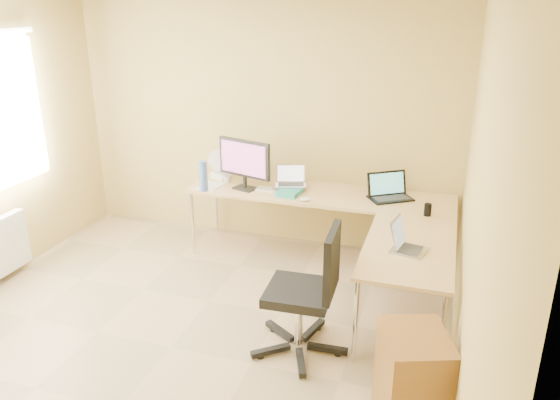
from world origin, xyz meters
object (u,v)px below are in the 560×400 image
(monitor, at_px, (245,165))
(laptop_black, at_px, (391,187))
(desk_return, at_px, (406,287))
(water_bottle, at_px, (203,176))
(laptop_return, at_px, (410,239))
(cabinet, at_px, (413,381))
(laptop_center, at_px, (291,176))
(desk_fan, at_px, (221,165))
(desk_main, at_px, (318,226))
(keyboard, at_px, (279,191))
(office_chair, at_px, (299,292))
(mug, at_px, (227,179))

(monitor, height_order, laptop_black, monitor)
(desk_return, relative_size, water_bottle, 4.21)
(water_bottle, bearing_deg, laptop_return, -20.49)
(water_bottle, height_order, cabinet, water_bottle)
(laptop_center, height_order, desk_fan, desk_fan)
(water_bottle, distance_m, cabinet, 2.96)
(desk_main, height_order, laptop_return, laptop_return)
(laptop_center, relative_size, laptop_black, 0.77)
(monitor, relative_size, cabinet, 0.92)
(laptop_black, distance_m, keyboard, 1.11)
(desk_fan, xyz_separation_m, cabinet, (2.25, -2.28, -0.52))
(laptop_center, bearing_deg, monitor, 177.14)
(laptop_return, height_order, cabinet, laptop_return)
(monitor, distance_m, desk_fan, 0.47)
(desk_main, bearing_deg, water_bottle, -165.20)
(desk_return, xyz_separation_m, office_chair, (-0.74, -0.57, 0.14))
(laptop_black, bearing_deg, desk_return, -108.64)
(monitor, xyz_separation_m, desk_fan, (-0.38, 0.25, -0.11))
(desk_main, xyz_separation_m, laptop_black, (0.70, 0.03, 0.49))
(desk_main, xyz_separation_m, desk_return, (0.98, -1.00, 0.00))
(cabinet, bearing_deg, water_bottle, 120.96)
(cabinet, bearing_deg, laptop_black, 81.43)
(desk_return, xyz_separation_m, laptop_black, (-0.27, 1.03, 0.49))
(water_bottle, relative_size, cabinet, 0.47)
(monitor, bearing_deg, desk_return, -10.72)
(water_bottle, height_order, laptop_return, water_bottle)
(desk_return, height_order, mug, mug)
(monitor, distance_m, cabinet, 2.83)
(monitor, distance_m, office_chair, 1.82)
(desk_main, distance_m, laptop_return, 1.53)
(desk_fan, distance_m, office_chair, 2.21)
(monitor, relative_size, desk_fan, 2.05)
(keyboard, bearing_deg, desk_return, -32.77)
(desk_return, relative_size, cabinet, 1.99)
(laptop_return, bearing_deg, cabinet, -160.52)
(desk_fan, relative_size, laptop_return, 0.97)
(desk_main, distance_m, mug, 1.08)
(desk_main, height_order, cabinet, desk_main)
(keyboard, height_order, water_bottle, water_bottle)
(keyboard, bearing_deg, laptop_return, -35.08)
(desk_return, bearing_deg, keyboard, 146.51)
(mug, relative_size, office_chair, 0.08)
(desk_return, distance_m, desk_fan, 2.44)
(laptop_center, xyz_separation_m, keyboard, (-0.10, -0.09, -0.14))
(keyboard, bearing_deg, desk_fan, 163.35)
(water_bottle, distance_m, desk_fan, 0.43)
(laptop_black, relative_size, office_chair, 0.39)
(water_bottle, bearing_deg, desk_main, 14.80)
(desk_return, distance_m, water_bottle, 2.28)
(desk_return, relative_size, laptop_center, 4.22)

